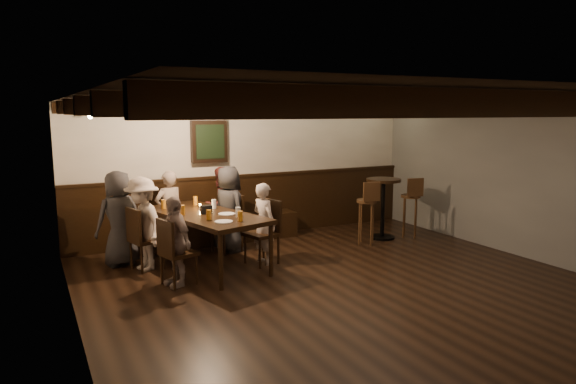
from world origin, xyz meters
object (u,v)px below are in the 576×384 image
person_left_near (143,224)px  bar_stool_right (410,215)px  high_top_table (383,199)px  bar_stool_left (366,221)px  chair_right_near (228,234)px  person_bench_right (221,206)px  person_right_near (229,209)px  chair_left_near (146,250)px  person_left_far (175,241)px  dining_table (205,217)px  person_bench_centre (169,212)px  chair_right_far (263,244)px  person_bench_left (119,218)px  person_right_far (264,223)px  chair_left_far (178,265)px

person_left_near → bar_stool_right: 4.71m
high_top_table → bar_stool_left: size_ratio=0.99×
bar_stool_left → chair_right_near: bearing=171.9°
person_bench_right → person_right_near: bearing=71.6°
chair_left_near → person_left_far: 0.95m
dining_table → person_bench_right: size_ratio=1.72×
person_bench_right → person_right_near: person_right_near is taller
bar_stool_left → person_right_near: bearing=171.5°
chair_left_near → person_bench_centre: person_bench_centre is taller
chair_right_far → bar_stool_right: bearing=-99.7°
person_left_far → person_right_near: person_right_near is taller
person_left_near → person_left_far: bearing=-0.0°
person_bench_left → bar_stool_right: 5.01m
person_bench_left → person_right_far: bearing=140.7°
person_right_near → bar_stool_right: bearing=-115.3°
chair_right_near → person_left_far: 1.75m
high_top_table → bar_stool_right: 0.60m
person_left_far → high_top_table: size_ratio=1.10×
person_bench_left → person_right_near: person_bench_left is taller
bar_stool_left → person_right_far: bearing=-166.2°
person_bench_right → person_right_far: 1.36m
chair_left_far → chair_right_near: (1.16, 1.24, 0.01)m
chair_right_far → person_right_far: person_right_far is taller
high_top_table → chair_right_near: bearing=170.9°
person_bench_left → bar_stool_left: bearing=155.6°
dining_table → person_bench_centre: (-0.27, 1.02, -0.07)m
chair_right_near → bar_stool_left: (2.28, -0.65, 0.12)m
chair_left_near → chair_left_far: chair_left_near is taller
chair_right_near → person_bench_right: 0.62m
dining_table → person_bench_right: 1.27m
chair_left_near → person_bench_right: person_bench_right is taller
chair_left_far → person_left_near: 0.99m
chair_right_far → person_left_far: size_ratio=0.80×
dining_table → high_top_table: high_top_table is taller
chair_left_near → chair_right_near: size_ratio=0.98×
dining_table → bar_stool_left: bearing=-15.4°
chair_left_far → person_right_near: bearing=121.5°
chair_right_near → person_right_far: (0.26, -0.86, 0.33)m
dining_table → person_left_far: (-0.61, -0.63, -0.14)m
person_right_near → high_top_table: bearing=-114.1°
chair_right_near → person_bench_centre: bearing=50.2°
person_left_far → bar_stool_right: 4.52m
dining_table → person_right_far: (0.84, -0.25, -0.13)m
chair_left_far → chair_right_near: bearing=122.0°
person_bench_right → chair_left_far: bearing=39.8°
chair_left_far → bar_stool_right: 4.49m
chair_right_near → person_bench_left: bearing=74.5°
person_left_far → person_right_near: (1.22, 1.25, 0.10)m
bar_stool_left → person_left_far: bearing=-162.4°
chair_right_near → person_right_far: size_ratio=0.76×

